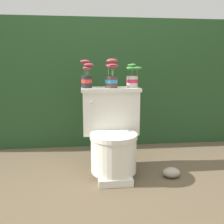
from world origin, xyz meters
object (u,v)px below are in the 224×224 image
toilet (112,134)px  potted_plant_midleft (111,76)px  potted_plant_left (87,77)px  potted_plant_middle (132,77)px  garden_stone (171,172)px

toilet → potted_plant_midleft: (0.01, 0.12, 0.47)m
potted_plant_left → potted_plant_middle: (0.39, 0.02, -0.01)m
potted_plant_left → garden_stone: 1.06m
potted_plant_left → potted_plant_midleft: bearing=-3.8°
potted_plant_middle → garden_stone: 0.86m
toilet → garden_stone: toilet is taller
potted_plant_left → potted_plant_midleft: (0.21, -0.01, 0.00)m
toilet → potted_plant_left: 0.52m
potted_plant_midleft → garden_stone: 0.94m
toilet → potted_plant_left: potted_plant_left is taller
potted_plant_middle → toilet: bearing=-142.9°
potted_plant_midleft → garden_stone: size_ratio=1.72×
potted_plant_midleft → potted_plant_middle: bearing=9.3°
toilet → potted_plant_middle: (0.19, 0.15, 0.46)m
potted_plant_midleft → garden_stone: (0.46, -0.27, -0.77)m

